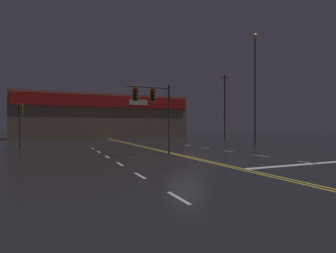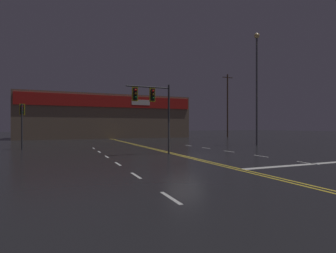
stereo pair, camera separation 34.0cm
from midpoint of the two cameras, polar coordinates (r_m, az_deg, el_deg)
name	(u,v)px [view 1 (the left image)]	position (r m, az deg, el deg)	size (l,w,h in m)	color
ground_plane	(185,156)	(17.64, 3.22, -6.51)	(200.00, 200.00, 0.00)	black
road_markings	(205,157)	(17.13, 7.54, -6.69)	(14.40, 60.00, 0.01)	gold
traffic_signal_median	(152,101)	(18.74, -4.03, 5.54)	(3.26, 0.36, 5.05)	#38383D
traffic_signal_corner_northwest	(20,116)	(26.09, -29.82, 2.05)	(0.42, 0.36, 3.99)	#38383D
streetlight_near_right	(255,76)	(30.24, 18.11, 10.35)	(0.56, 0.56, 12.04)	#59595E
building_backdrop	(103,117)	(48.47, -14.09, 2.01)	(28.37, 10.23, 7.38)	#7A6651
utility_pole_row	(104,100)	(42.14, -13.88, 5.72)	(46.84, 0.26, 12.11)	#4C3828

